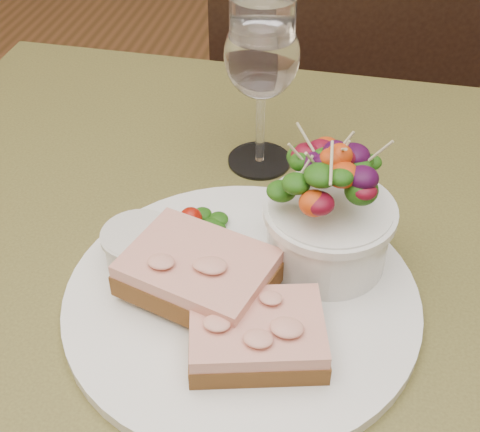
% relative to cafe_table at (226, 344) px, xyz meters
% --- Properties ---
extents(cafe_table, '(0.80, 0.80, 0.75)m').
position_rel_cafe_table_xyz_m(cafe_table, '(0.00, 0.00, 0.00)').
color(cafe_table, '#4B4520').
rests_on(cafe_table, ground).
extents(chair_far, '(0.52, 0.52, 0.90)m').
position_rel_cafe_table_xyz_m(chair_far, '(0.02, 0.69, -0.36)').
color(chair_far, black).
rests_on(chair_far, ground).
extents(dinner_plate, '(0.30, 0.30, 0.01)m').
position_rel_cafe_table_xyz_m(dinner_plate, '(0.02, -0.03, 0.11)').
color(dinner_plate, white).
rests_on(dinner_plate, cafe_table).
extents(sandwich_front, '(0.12, 0.10, 0.03)m').
position_rel_cafe_table_xyz_m(sandwich_front, '(0.05, -0.09, 0.13)').
color(sandwich_front, '#4C2814').
rests_on(sandwich_front, dinner_plate).
extents(sandwich_back, '(0.14, 0.12, 0.03)m').
position_rel_cafe_table_xyz_m(sandwich_back, '(-0.01, -0.04, 0.14)').
color(sandwich_back, '#4C2814').
rests_on(sandwich_back, dinner_plate).
extents(ramekin, '(0.06, 0.06, 0.04)m').
position_rel_cafe_table_xyz_m(ramekin, '(-0.07, -0.01, 0.13)').
color(ramekin, beige).
rests_on(ramekin, dinner_plate).
extents(salad_bowl, '(0.11, 0.11, 0.13)m').
position_rel_cafe_table_xyz_m(salad_bowl, '(0.09, 0.03, 0.17)').
color(salad_bowl, white).
rests_on(salad_bowl, dinner_plate).
extents(garnish, '(0.05, 0.04, 0.02)m').
position_rel_cafe_table_xyz_m(garnish, '(-0.03, 0.05, 0.12)').
color(garnish, '#0E3309').
rests_on(garnish, dinner_plate).
extents(wine_glass, '(0.08, 0.08, 0.18)m').
position_rel_cafe_table_xyz_m(wine_glass, '(-0.00, 0.18, 0.22)').
color(wine_glass, white).
rests_on(wine_glass, cafe_table).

